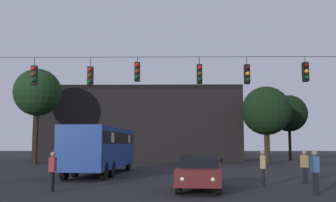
{
  "coord_description": "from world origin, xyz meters",
  "views": [
    {
      "loc": [
        0.04,
        -7.21,
        1.98
      ],
      "look_at": [
        -0.19,
        12.6,
        4.15
      ],
      "focal_mm": 42.03,
      "sensor_mm": 36.0,
      "label": 1
    }
  ],
  "objects_px": {
    "pedestrian_crossing_right": "(263,166)",
    "tree_left_silhouette": "(266,111)",
    "tree_right_far": "(289,113)",
    "car_near_right": "(200,172)",
    "pedestrian_crossing_left": "(315,169)",
    "pedestrian_crossing_center": "(53,169)",
    "city_bus": "(102,146)",
    "tree_behind_building": "(38,93)",
    "pedestrian_near_bus": "(305,165)"
  },
  "relations": [
    {
      "from": "city_bus",
      "to": "pedestrian_crossing_right",
      "type": "relative_size",
      "value": 6.61
    },
    {
      "from": "tree_behind_building",
      "to": "pedestrian_crossing_right",
      "type": "bearing_deg",
      "value": -48.59
    },
    {
      "from": "city_bus",
      "to": "tree_behind_building",
      "type": "distance_m",
      "value": 16.46
    },
    {
      "from": "city_bus",
      "to": "tree_right_far",
      "type": "distance_m",
      "value": 29.57
    },
    {
      "from": "pedestrian_near_bus",
      "to": "tree_behind_building",
      "type": "height_order",
      "value": "tree_behind_building"
    },
    {
      "from": "car_near_right",
      "to": "tree_left_silhouette",
      "type": "height_order",
      "value": "tree_left_silhouette"
    },
    {
      "from": "pedestrian_crossing_right",
      "to": "tree_left_silhouette",
      "type": "relative_size",
      "value": 0.21
    },
    {
      "from": "pedestrian_crossing_left",
      "to": "tree_left_silhouette",
      "type": "relative_size",
      "value": 0.22
    },
    {
      "from": "city_bus",
      "to": "tree_right_far",
      "type": "xyz_separation_m",
      "value": [
        18.97,
        22.36,
        3.85
      ]
    },
    {
      "from": "city_bus",
      "to": "car_near_right",
      "type": "relative_size",
      "value": 2.48
    },
    {
      "from": "tree_right_far",
      "to": "tree_left_silhouette",
      "type": "bearing_deg",
      "value": -121.41
    },
    {
      "from": "pedestrian_crossing_left",
      "to": "pedestrian_near_bus",
      "type": "height_order",
      "value": "pedestrian_crossing_left"
    },
    {
      "from": "pedestrian_crossing_right",
      "to": "tree_left_silhouette",
      "type": "xyz_separation_m",
      "value": [
        5.51,
        22.17,
        4.45
      ]
    },
    {
      "from": "pedestrian_crossing_left",
      "to": "pedestrian_near_bus",
      "type": "relative_size",
      "value": 1.06
    },
    {
      "from": "pedestrian_crossing_center",
      "to": "tree_left_silhouette",
      "type": "bearing_deg",
      "value": 58.42
    },
    {
      "from": "pedestrian_crossing_left",
      "to": "tree_right_far",
      "type": "bearing_deg",
      "value": 75.06
    },
    {
      "from": "car_near_right",
      "to": "tree_left_silhouette",
      "type": "xyz_separation_m",
      "value": [
        8.56,
        23.66,
        4.6
      ]
    },
    {
      "from": "city_bus",
      "to": "tree_right_far",
      "type": "bearing_deg",
      "value": 49.69
    },
    {
      "from": "pedestrian_crossing_center",
      "to": "car_near_right",
      "type": "bearing_deg",
      "value": 4.1
    },
    {
      "from": "car_near_right",
      "to": "pedestrian_crossing_center",
      "type": "height_order",
      "value": "pedestrian_crossing_center"
    },
    {
      "from": "pedestrian_crossing_center",
      "to": "pedestrian_crossing_right",
      "type": "bearing_deg",
      "value": 11.76
    },
    {
      "from": "city_bus",
      "to": "pedestrian_crossing_center",
      "type": "xyz_separation_m",
      "value": [
        -0.42,
        -9.23,
        -0.93
      ]
    },
    {
      "from": "car_near_right",
      "to": "pedestrian_crossing_right",
      "type": "distance_m",
      "value": 3.4
    },
    {
      "from": "pedestrian_crossing_left",
      "to": "pedestrian_crossing_right",
      "type": "xyz_separation_m",
      "value": [
        -1.39,
        2.91,
        -0.04
      ]
    },
    {
      "from": "car_near_right",
      "to": "pedestrian_crossing_center",
      "type": "xyz_separation_m",
      "value": [
        -6.26,
        -0.45,
        0.14
      ]
    },
    {
      "from": "city_bus",
      "to": "tree_behind_building",
      "type": "bearing_deg",
      "value": 124.64
    },
    {
      "from": "pedestrian_crossing_left",
      "to": "pedestrian_crossing_center",
      "type": "bearing_deg",
      "value": 174.78
    },
    {
      "from": "tree_behind_building",
      "to": "pedestrian_crossing_center",
      "type": "bearing_deg",
      "value": -69.05
    },
    {
      "from": "car_near_right",
      "to": "pedestrian_crossing_right",
      "type": "height_order",
      "value": "pedestrian_crossing_right"
    },
    {
      "from": "tree_left_silhouette",
      "to": "tree_right_far",
      "type": "distance_m",
      "value": 8.78
    },
    {
      "from": "pedestrian_crossing_center",
      "to": "pedestrian_near_bus",
      "type": "bearing_deg",
      "value": 15.98
    },
    {
      "from": "car_near_right",
      "to": "pedestrian_crossing_left",
      "type": "height_order",
      "value": "pedestrian_crossing_left"
    },
    {
      "from": "car_near_right",
      "to": "pedestrian_crossing_center",
      "type": "distance_m",
      "value": 6.28
    },
    {
      "from": "pedestrian_crossing_center",
      "to": "pedestrian_near_bus",
      "type": "height_order",
      "value": "pedestrian_crossing_center"
    },
    {
      "from": "city_bus",
      "to": "pedestrian_crossing_left",
      "type": "xyz_separation_m",
      "value": [
        10.28,
        -10.21,
        -0.87
      ]
    },
    {
      "from": "pedestrian_crossing_left",
      "to": "tree_right_far",
      "type": "relative_size",
      "value": 0.22
    },
    {
      "from": "tree_right_far",
      "to": "pedestrian_near_bus",
      "type": "bearing_deg",
      "value": -105.18
    },
    {
      "from": "pedestrian_near_bus",
      "to": "tree_left_silhouette",
      "type": "bearing_deg",
      "value": 81.53
    },
    {
      "from": "pedestrian_crossing_center",
      "to": "city_bus",
      "type": "bearing_deg",
      "value": 87.38
    },
    {
      "from": "car_near_right",
      "to": "city_bus",
      "type": "bearing_deg",
      "value": 123.61
    },
    {
      "from": "pedestrian_crossing_right",
      "to": "tree_left_silhouette",
      "type": "height_order",
      "value": "tree_left_silhouette"
    },
    {
      "from": "city_bus",
      "to": "tree_left_silhouette",
      "type": "xyz_separation_m",
      "value": [
        14.4,
        14.87,
        3.53
      ]
    },
    {
      "from": "city_bus",
      "to": "car_near_right",
      "type": "xyz_separation_m",
      "value": [
        5.84,
        -8.78,
        -1.07
      ]
    },
    {
      "from": "city_bus",
      "to": "pedestrian_near_bus",
      "type": "xyz_separation_m",
      "value": [
        11.31,
        -5.87,
        -0.94
      ]
    },
    {
      "from": "pedestrian_crossing_center",
      "to": "pedestrian_crossing_right",
      "type": "height_order",
      "value": "pedestrian_crossing_right"
    },
    {
      "from": "pedestrian_crossing_right",
      "to": "tree_behind_building",
      "type": "height_order",
      "value": "tree_behind_building"
    },
    {
      "from": "pedestrian_crossing_center",
      "to": "tree_left_silhouette",
      "type": "xyz_separation_m",
      "value": [
        14.82,
        24.1,
        4.47
      ]
    },
    {
      "from": "car_near_right",
      "to": "pedestrian_crossing_right",
      "type": "relative_size",
      "value": 2.66
    },
    {
      "from": "pedestrian_near_bus",
      "to": "tree_right_far",
      "type": "height_order",
      "value": "tree_right_far"
    },
    {
      "from": "pedestrian_near_bus",
      "to": "tree_left_silhouette",
      "type": "distance_m",
      "value": 21.45
    }
  ]
}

